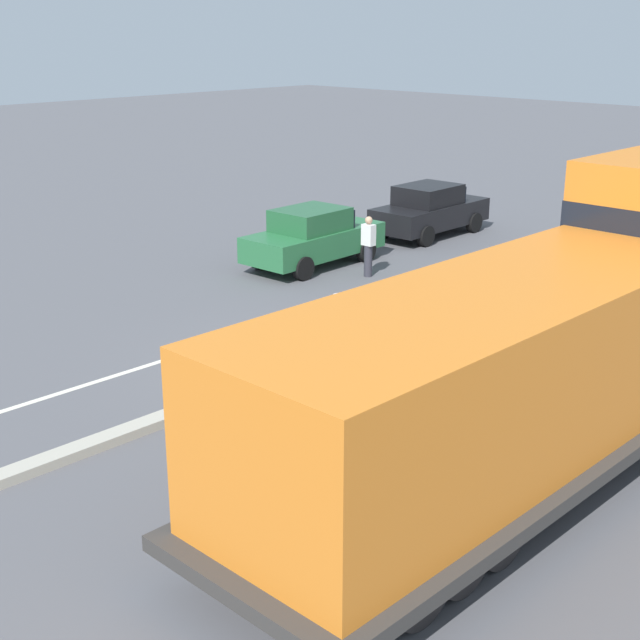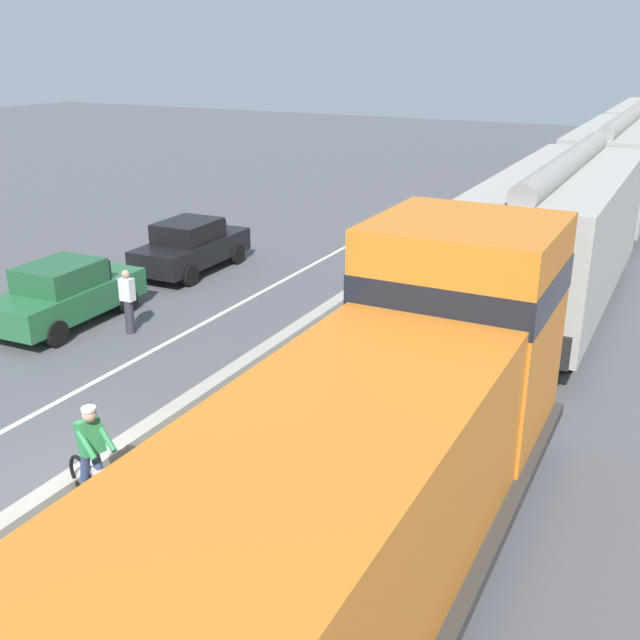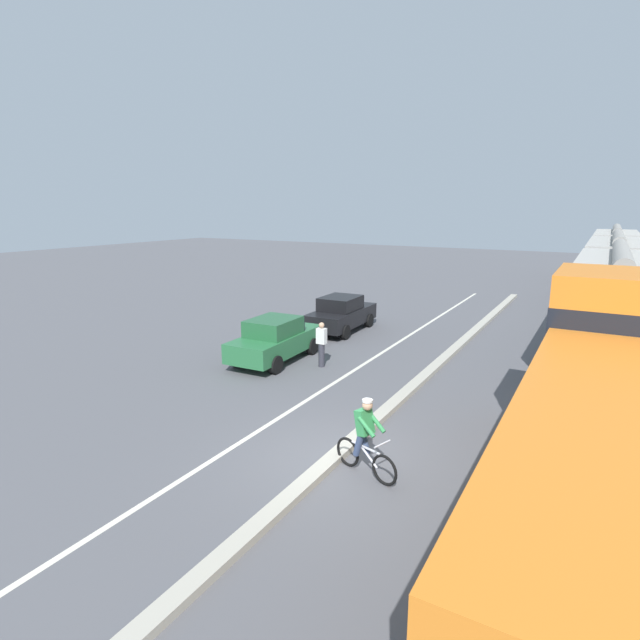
{
  "view_description": "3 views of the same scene",
  "coord_description": "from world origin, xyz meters",
  "px_view_note": "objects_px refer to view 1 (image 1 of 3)",
  "views": [
    {
      "loc": [
        11.44,
        -11.66,
        6.4
      ],
      "look_at": [
        0.12,
        -0.01,
        0.98
      ],
      "focal_mm": 50.0,
      "sensor_mm": 36.0,
      "label": 1
    },
    {
      "loc": [
        8.4,
        -7.48,
        6.78
      ],
      "look_at": [
        2.57,
        3.87,
        1.99
      ],
      "focal_mm": 42.0,
      "sensor_mm": 36.0,
      "label": 2
    },
    {
      "loc": [
        4.82,
        -9.12,
        5.59
      ],
      "look_at": [
        -4.78,
        7.6,
        1.19
      ],
      "focal_mm": 28.0,
      "sensor_mm": 36.0,
      "label": 3
    }
  ],
  "objects_px": {
    "cyclist": "(338,341)",
    "pedestrian_by_cars": "(368,245)",
    "parked_car_green": "(313,237)",
    "parked_car_black": "(430,210)",
    "locomotive": "(564,345)"
  },
  "relations": [
    {
      "from": "locomotive",
      "to": "parked_car_green",
      "type": "relative_size",
      "value": 2.73
    },
    {
      "from": "parked_car_green",
      "to": "parked_car_black",
      "type": "xyz_separation_m",
      "value": [
        0.02,
        5.22,
        0.0
      ]
    },
    {
      "from": "locomotive",
      "to": "pedestrian_by_cars",
      "type": "distance_m",
      "value": 10.6
    },
    {
      "from": "locomotive",
      "to": "parked_car_green",
      "type": "bearing_deg",
      "value": 152.93
    },
    {
      "from": "parked_car_green",
      "to": "cyclist",
      "type": "relative_size",
      "value": 2.48
    },
    {
      "from": "parked_car_green",
      "to": "pedestrian_by_cars",
      "type": "xyz_separation_m",
      "value": [
        1.82,
        0.22,
        0.03
      ]
    },
    {
      "from": "parked_car_green",
      "to": "cyclist",
      "type": "height_order",
      "value": "cyclist"
    },
    {
      "from": "parked_car_black",
      "to": "pedestrian_by_cars",
      "type": "distance_m",
      "value": 5.32
    },
    {
      "from": "locomotive",
      "to": "parked_car_black",
      "type": "distance_m",
      "value": 15.15
    },
    {
      "from": "parked_car_black",
      "to": "cyclist",
      "type": "distance_m",
      "value": 12.59
    },
    {
      "from": "locomotive",
      "to": "parked_car_green",
      "type": "height_order",
      "value": "locomotive"
    },
    {
      "from": "cyclist",
      "to": "pedestrian_by_cars",
      "type": "distance_m",
      "value": 7.41
    },
    {
      "from": "cyclist",
      "to": "parked_car_black",
      "type": "bearing_deg",
      "value": 119.73
    },
    {
      "from": "cyclist",
      "to": "pedestrian_by_cars",
      "type": "height_order",
      "value": "cyclist"
    },
    {
      "from": "parked_car_black",
      "to": "locomotive",
      "type": "bearing_deg",
      "value": -45.01
    }
  ]
}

